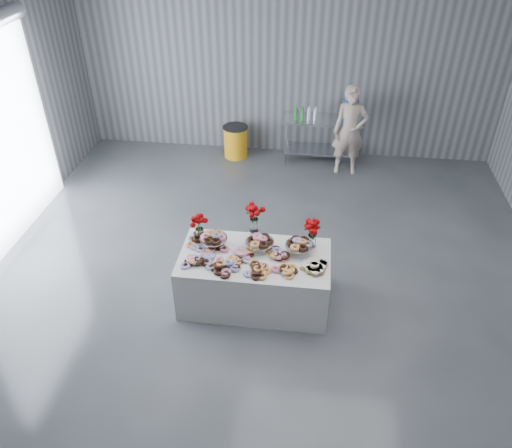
# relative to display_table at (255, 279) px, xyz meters

# --- Properties ---
(ground) EXTENTS (9.00, 9.00, 0.00)m
(ground) POSITION_rel_display_table_xyz_m (0.08, -0.03, -0.38)
(ground) COLOR #3A3D42
(ground) RESTS_ON ground
(room_walls) EXTENTS (8.04, 9.04, 4.02)m
(room_walls) POSITION_rel_display_table_xyz_m (-0.20, 0.04, 2.26)
(room_walls) COLOR slate
(room_walls) RESTS_ON ground
(display_table) EXTENTS (1.90, 1.00, 0.75)m
(display_table) POSITION_rel_display_table_xyz_m (0.00, 0.00, 0.00)
(display_table) COLOR white
(display_table) RESTS_ON ground
(prep_table) EXTENTS (1.50, 0.60, 0.90)m
(prep_table) POSITION_rel_display_table_xyz_m (0.77, 4.07, 0.24)
(prep_table) COLOR silver
(prep_table) RESTS_ON ground
(donut_mounds) EXTENTS (1.81, 0.80, 0.09)m
(donut_mounds) POSITION_rel_display_table_xyz_m (0.00, -0.05, 0.42)
(donut_mounds) COLOR #E29252
(donut_mounds) RESTS_ON display_table
(cake_stand_left) EXTENTS (0.36, 0.36, 0.17)m
(cake_stand_left) POSITION_rel_display_table_xyz_m (-0.55, 0.15, 0.52)
(cake_stand_left) COLOR silver
(cake_stand_left) RESTS_ON display_table
(cake_stand_mid) EXTENTS (0.36, 0.36, 0.17)m
(cake_stand_mid) POSITION_rel_display_table_xyz_m (0.05, 0.15, 0.52)
(cake_stand_mid) COLOR silver
(cake_stand_mid) RESTS_ON display_table
(cake_stand_right) EXTENTS (0.36, 0.36, 0.17)m
(cake_stand_right) POSITION_rel_display_table_xyz_m (0.55, 0.15, 0.52)
(cake_stand_right) COLOR silver
(cake_stand_right) RESTS_ON display_table
(danish_pile) EXTENTS (0.48, 0.48, 0.11)m
(danish_pile) POSITION_rel_display_table_xyz_m (0.75, -0.15, 0.43)
(danish_pile) COLOR silver
(danish_pile) RESTS_ON display_table
(bouquet_left) EXTENTS (0.26, 0.26, 0.42)m
(bouquet_left) POSITION_rel_display_table_xyz_m (-0.75, 0.25, 0.67)
(bouquet_left) COLOR white
(bouquet_left) RESTS_ON display_table
(bouquet_right) EXTENTS (0.26, 0.26, 0.42)m
(bouquet_right) POSITION_rel_display_table_xyz_m (0.70, 0.30, 0.67)
(bouquet_right) COLOR white
(bouquet_right) RESTS_ON display_table
(bouquet_center) EXTENTS (0.26, 0.26, 0.57)m
(bouquet_center) POSITION_rel_display_table_xyz_m (-0.05, 0.35, 0.75)
(bouquet_center) COLOR silver
(bouquet_center) RESTS_ON display_table
(water_jug) EXTENTS (0.28, 0.28, 0.55)m
(water_jug) POSITION_rel_display_table_xyz_m (1.27, 4.07, 0.77)
(water_jug) COLOR #3E76D4
(water_jug) RESTS_ON prep_table
(drink_bottles) EXTENTS (0.54, 0.08, 0.27)m
(drink_bottles) POSITION_rel_display_table_xyz_m (0.45, 3.97, 0.66)
(drink_bottles) COLOR #268C33
(drink_bottles) RESTS_ON prep_table
(person) EXTENTS (0.63, 0.43, 1.67)m
(person) POSITION_rel_display_table_xyz_m (1.28, 3.71, 0.46)
(person) COLOR #CC8C93
(person) RESTS_ON ground
(trash_barrel) EXTENTS (0.50, 0.50, 0.64)m
(trash_barrel) POSITION_rel_display_table_xyz_m (-0.91, 4.07, -0.05)
(trash_barrel) COLOR #EFA514
(trash_barrel) RESTS_ON ground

